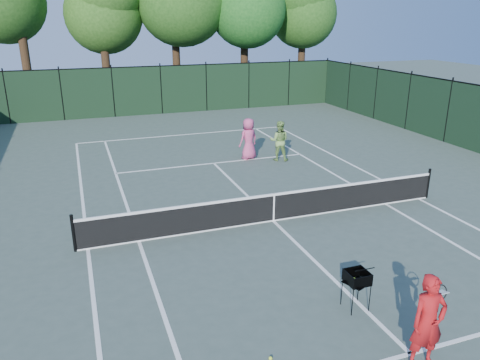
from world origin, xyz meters
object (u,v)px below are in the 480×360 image
object	(u,v)px
loose_ball_midcourt	(271,358)
player_green	(279,141)
player_pink	(249,139)
coach	(428,322)
ball_hopper	(357,278)

from	to	relation	value
loose_ball_midcourt	player_green	bearing A→B (deg)	65.12
player_pink	player_green	bearing A→B (deg)	134.21
coach	player_green	xyz separation A→B (m)	(2.82, 12.58, -0.03)
player_green	loose_ball_midcourt	xyz separation A→B (m)	(-5.36, -11.55, -0.84)
loose_ball_midcourt	ball_hopper	bearing A→B (deg)	20.55
coach	player_pink	world-z (taller)	player_pink
player_pink	ball_hopper	size ratio (longest dim) A/B	2.05
player_green	ball_hopper	size ratio (longest dim) A/B	1.97
coach	loose_ball_midcourt	size ratio (longest dim) A/B	26.65
coach	loose_ball_midcourt	bearing A→B (deg)	163.66
ball_hopper	player_pink	bearing A→B (deg)	59.58
ball_hopper	loose_ball_midcourt	bearing A→B (deg)	179.28
coach	player_pink	bearing A→B (deg)	88.76
player_green	ball_hopper	xyz separation A→B (m)	(-3.00, -10.67, -0.13)
coach	ball_hopper	world-z (taller)	coach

